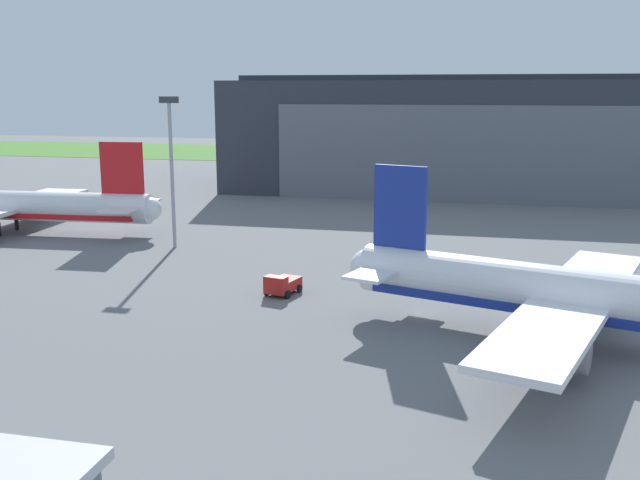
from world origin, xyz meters
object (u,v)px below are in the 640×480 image
airliner_near_left (585,299)px  apron_light_mast (171,160)px  maintenance_hangar (499,136)px

airliner_near_left → apron_light_mast: size_ratio=2.06×
airliner_near_left → apron_light_mast: 53.58m
maintenance_hangar → apron_light_mast: size_ratio=5.54×
maintenance_hangar → apron_light_mast: 75.39m
maintenance_hangar → airliner_near_left: bearing=-86.4°
maintenance_hangar → apron_light_mast: bearing=-122.4°
airliner_near_left → apron_light_mast: (-45.99, 26.56, 7.13)m
airliner_near_left → apron_light_mast: bearing=150.0°
apron_light_mast → maintenance_hangar: bearing=57.6°
apron_light_mast → airliner_near_left: bearing=-30.0°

